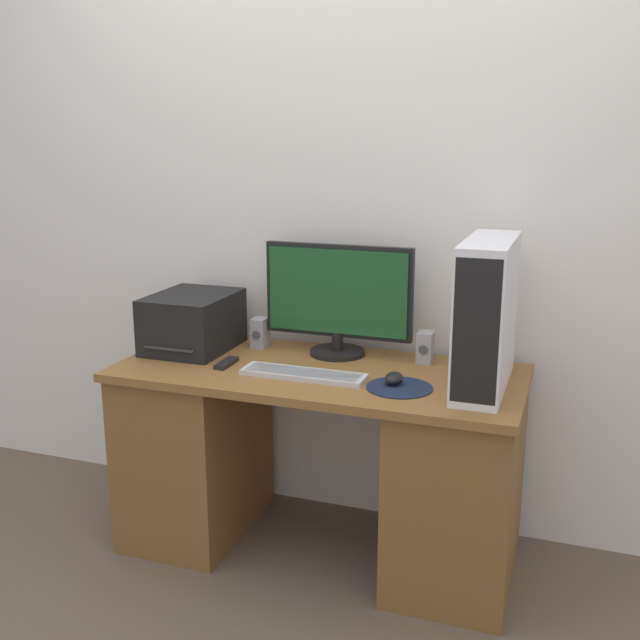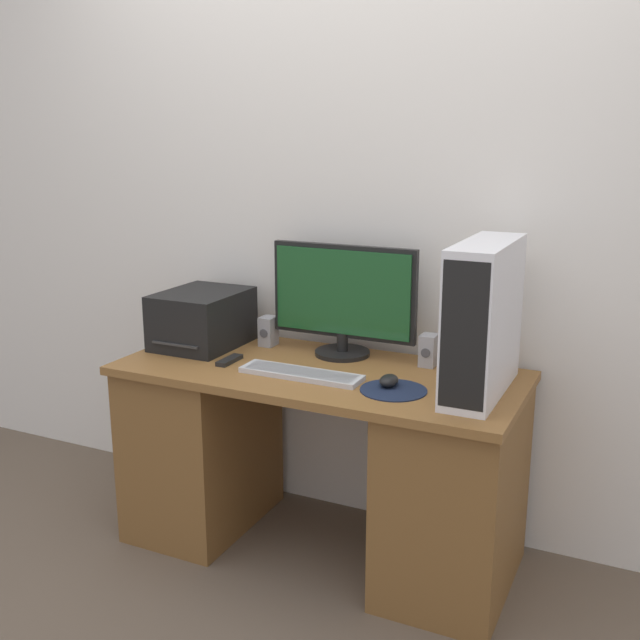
{
  "view_description": "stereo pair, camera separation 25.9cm",
  "coord_description": "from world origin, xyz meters",
  "px_view_note": "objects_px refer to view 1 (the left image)",
  "views": [
    {
      "loc": [
        0.85,
        -2.05,
        1.52
      ],
      "look_at": [
        0.01,
        0.31,
        0.89
      ],
      "focal_mm": 42.0,
      "sensor_mm": 36.0,
      "label": 1
    },
    {
      "loc": [
        1.09,
        -1.96,
        1.52
      ],
      "look_at": [
        0.01,
        0.31,
        0.89
      ],
      "focal_mm": 42.0,
      "sensor_mm": 36.0,
      "label": 2
    }
  ],
  "objects_px": {
    "monitor": "(338,297)",
    "printer": "(193,322)",
    "mouse": "(394,378)",
    "remote_control": "(226,363)",
    "computer_tower": "(486,315)",
    "speaker_left": "(260,333)",
    "speaker_right": "(425,347)",
    "keyboard": "(304,374)"
  },
  "relations": [
    {
      "from": "mouse",
      "to": "remote_control",
      "type": "xyz_separation_m",
      "value": [
        -0.62,
        0.01,
        -0.02
      ]
    },
    {
      "from": "mouse",
      "to": "computer_tower",
      "type": "xyz_separation_m",
      "value": [
        0.28,
        0.08,
        0.22
      ]
    },
    {
      "from": "mouse",
      "to": "speaker_right",
      "type": "distance_m",
      "value": 0.29
    },
    {
      "from": "mouse",
      "to": "remote_control",
      "type": "distance_m",
      "value": 0.62
    },
    {
      "from": "mouse",
      "to": "computer_tower",
      "type": "bearing_deg",
      "value": 16.54
    },
    {
      "from": "monitor",
      "to": "speaker_left",
      "type": "xyz_separation_m",
      "value": [
        -0.31,
        -0.01,
        -0.16
      ]
    },
    {
      "from": "keyboard",
      "to": "computer_tower",
      "type": "distance_m",
      "value": 0.64
    },
    {
      "from": "computer_tower",
      "to": "printer",
      "type": "height_order",
      "value": "computer_tower"
    },
    {
      "from": "printer",
      "to": "speaker_left",
      "type": "relative_size",
      "value": 3.22
    },
    {
      "from": "monitor",
      "to": "speaker_left",
      "type": "distance_m",
      "value": 0.35
    },
    {
      "from": "computer_tower",
      "to": "printer",
      "type": "relative_size",
      "value": 1.32
    },
    {
      "from": "monitor",
      "to": "computer_tower",
      "type": "relative_size",
      "value": 1.15
    },
    {
      "from": "speaker_left",
      "to": "speaker_right",
      "type": "distance_m",
      "value": 0.65
    },
    {
      "from": "monitor",
      "to": "remote_control",
      "type": "relative_size",
      "value": 4.42
    },
    {
      "from": "mouse",
      "to": "speaker_right",
      "type": "relative_size",
      "value": 0.73
    },
    {
      "from": "speaker_left",
      "to": "remote_control",
      "type": "bearing_deg",
      "value": -94.13
    },
    {
      "from": "monitor",
      "to": "printer",
      "type": "height_order",
      "value": "monitor"
    },
    {
      "from": "keyboard",
      "to": "speaker_right",
      "type": "relative_size",
      "value": 3.77
    },
    {
      "from": "monitor",
      "to": "printer",
      "type": "xyz_separation_m",
      "value": [
        -0.55,
        -0.12,
        -0.11
      ]
    },
    {
      "from": "computer_tower",
      "to": "speaker_left",
      "type": "distance_m",
      "value": 0.92
    },
    {
      "from": "printer",
      "to": "speaker_left",
      "type": "height_order",
      "value": "printer"
    },
    {
      "from": "monitor",
      "to": "computer_tower",
      "type": "height_order",
      "value": "computer_tower"
    },
    {
      "from": "computer_tower",
      "to": "mouse",
      "type": "bearing_deg",
      "value": -163.46
    },
    {
      "from": "speaker_right",
      "to": "mouse",
      "type": "bearing_deg",
      "value": -99.21
    },
    {
      "from": "speaker_left",
      "to": "mouse",
      "type": "bearing_deg",
      "value": -23.82
    },
    {
      "from": "speaker_right",
      "to": "remote_control",
      "type": "xyz_separation_m",
      "value": [
        -0.66,
        -0.27,
        -0.05
      ]
    },
    {
      "from": "keyboard",
      "to": "speaker_left",
      "type": "xyz_separation_m",
      "value": [
        -0.29,
        0.29,
        0.05
      ]
    },
    {
      "from": "mouse",
      "to": "computer_tower",
      "type": "height_order",
      "value": "computer_tower"
    },
    {
      "from": "monitor",
      "to": "printer",
      "type": "distance_m",
      "value": 0.57
    },
    {
      "from": "keyboard",
      "to": "printer",
      "type": "relative_size",
      "value": 1.17
    },
    {
      "from": "mouse",
      "to": "speaker_right",
      "type": "height_order",
      "value": "speaker_right"
    },
    {
      "from": "computer_tower",
      "to": "speaker_left",
      "type": "xyz_separation_m",
      "value": [
        -0.88,
        0.18,
        -0.19
      ]
    },
    {
      "from": "printer",
      "to": "speaker_right",
      "type": "bearing_deg",
      "value": 7.97
    },
    {
      "from": "speaker_right",
      "to": "remote_control",
      "type": "bearing_deg",
      "value": -157.71
    },
    {
      "from": "computer_tower",
      "to": "printer",
      "type": "xyz_separation_m",
      "value": [
        -1.11,
        0.07,
        -0.14
      ]
    },
    {
      "from": "speaker_right",
      "to": "keyboard",
      "type": "bearing_deg",
      "value": -139.72
    },
    {
      "from": "mouse",
      "to": "remote_control",
      "type": "height_order",
      "value": "mouse"
    },
    {
      "from": "computer_tower",
      "to": "printer",
      "type": "distance_m",
      "value": 1.12
    },
    {
      "from": "monitor",
      "to": "speaker_left",
      "type": "bearing_deg",
      "value": -178.25
    },
    {
      "from": "printer",
      "to": "computer_tower",
      "type": "bearing_deg",
      "value": -3.84
    },
    {
      "from": "monitor",
      "to": "computer_tower",
      "type": "bearing_deg",
      "value": -18.73
    },
    {
      "from": "mouse",
      "to": "speaker_left",
      "type": "relative_size",
      "value": 0.73
    }
  ]
}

